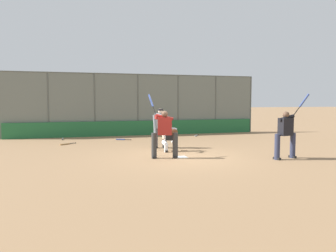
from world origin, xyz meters
TOP-DOWN VIEW (x-y plane):
  - ground_plane at (0.00, 0.00)m, footprint 160.00×160.00m
  - home_plate_marker at (0.00, 0.00)m, footprint 0.43×0.43m
  - backstop_fence at (-0.00, -7.90)m, footprint 14.91×0.08m
  - padding_wall at (0.00, -7.80)m, footprint 14.53×0.18m
  - bleachers_beyond at (-0.19, -10.05)m, footprint 10.38×1.95m
  - batter_at_plate at (0.61, 0.02)m, footprint 0.93×0.83m
  - catcher_behind_plate at (-0.02, -1.41)m, footprint 0.62×0.73m
  - umpire_home at (0.10, -2.44)m, footprint 0.69×0.41m
  - batter_on_deck at (-3.39, 1.32)m, footprint 1.13×0.59m
  - spare_bat_near_backstop at (4.20, -6.93)m, footprint 0.08×0.84m
  - spare_bat_by_padding at (4.00, -4.66)m, footprint 0.72×0.49m
  - spare_bat_third_base_side at (1.29, -5.71)m, footprint 0.74×0.44m
  - spare_bat_first_base_side at (-3.07, -6.40)m, footprint 0.50×0.69m
  - fielding_glove_on_dirt at (-1.08, -4.81)m, footprint 0.33×0.25m

SIDE VIEW (x-z plane):
  - ground_plane at x=0.00m, z-range 0.00..0.00m
  - home_plate_marker at x=0.00m, z-range 0.00..0.01m
  - spare_bat_first_base_side at x=-3.07m, z-range 0.00..0.07m
  - spare_bat_near_backstop at x=4.20m, z-range 0.00..0.07m
  - spare_bat_by_padding at x=4.00m, z-range 0.00..0.07m
  - spare_bat_third_base_side at x=1.29m, z-range 0.00..0.07m
  - fielding_glove_on_dirt at x=-1.08m, z-range 0.00..0.12m
  - bleachers_beyond at x=-0.19m, z-range -0.20..0.96m
  - padding_wall at x=0.00m, z-range 0.00..0.85m
  - catcher_behind_plate at x=-0.02m, z-range 0.02..1.19m
  - batter_on_deck at x=-3.39m, z-range -0.23..2.03m
  - umpire_home at x=0.10m, z-range 0.06..1.75m
  - batter_at_plate at x=0.61m, z-range -0.21..2.03m
  - backstop_fence at x=0.00m, z-range 0.09..3.67m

